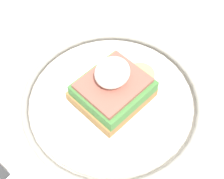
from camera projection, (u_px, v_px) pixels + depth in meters
name	position (u px, v px, depth m)	size (l,w,h in m)	color
dining_table	(90.00, 114.00, 0.58)	(1.06, 0.84, 0.73)	beige
plate	(112.00, 100.00, 0.46)	(0.27, 0.27, 0.02)	silver
sandwich	(113.00, 87.00, 0.43)	(0.13, 0.09, 0.08)	#9E703D
fork	(192.00, 40.00, 0.54)	(0.02, 0.15, 0.00)	silver
knife	(6.00, 178.00, 0.40)	(0.03, 0.20, 0.01)	#2D2D2D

